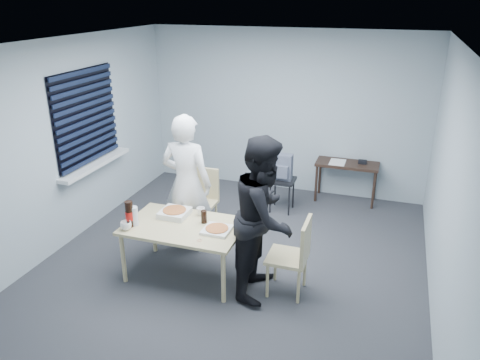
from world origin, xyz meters
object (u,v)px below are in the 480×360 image
(dining_table, at_px, (184,230))
(person_white, at_px, (187,184))
(person_black, at_px, (264,217))
(chair_far, at_px, (202,196))
(mug_b, at_px, (201,211))
(mug_a, at_px, (126,226))
(chair_right, at_px, (295,252))
(side_table, at_px, (347,168))
(backpack, at_px, (283,167))
(soda_bottle, at_px, (130,214))
(stool, at_px, (282,186))

(dining_table, xyz_separation_m, person_white, (-0.23, 0.60, 0.30))
(person_black, bearing_deg, chair_far, 47.94)
(mug_b, bearing_deg, mug_a, -136.73)
(chair_right, relative_size, mug_a, 7.24)
(dining_table, distance_m, side_table, 3.11)
(chair_far, distance_m, person_white, 0.61)
(person_black, bearing_deg, person_white, 63.62)
(chair_far, height_order, backpack, backpack)
(chair_right, height_order, soda_bottle, soda_bottle)
(dining_table, distance_m, chair_far, 1.11)
(chair_right, distance_m, backpack, 2.11)
(person_black, bearing_deg, soda_bottle, 98.82)
(chair_right, bearing_deg, mug_b, 167.85)
(chair_far, relative_size, person_black, 0.50)
(side_table, xyz_separation_m, soda_bottle, (-2.07, -2.94, 0.23))
(person_black, relative_size, stool, 3.48)
(dining_table, distance_m, stool, 2.16)
(person_white, distance_m, stool, 1.77)
(mug_b, bearing_deg, side_table, 59.48)
(person_white, height_order, mug_b, person_white)
(chair_right, bearing_deg, person_black, -176.43)
(backpack, xyz_separation_m, mug_b, (-0.56, -1.74, -0.01))
(soda_bottle, bearing_deg, side_table, 54.84)
(chair_right, xyz_separation_m, backpack, (-0.63, 2.00, 0.18))
(side_table, height_order, stool, side_table)
(side_table, bearing_deg, chair_right, -94.91)
(person_black, bearing_deg, side_table, -12.03)
(chair_far, xyz_separation_m, backpack, (0.89, 0.96, 0.18))
(side_table, bearing_deg, soda_bottle, -125.16)
(stool, relative_size, mug_a, 4.14)
(chair_far, height_order, soda_bottle, soda_bottle)
(chair_right, bearing_deg, backpack, 107.60)
(chair_far, bearing_deg, mug_b, -67.52)
(person_white, relative_size, mug_b, 17.70)
(person_white, xyz_separation_m, mug_b, (0.31, -0.30, -0.19))
(dining_table, bearing_deg, mug_a, -151.84)
(person_black, distance_m, mug_b, 0.92)
(chair_right, distance_m, person_black, 0.51)
(person_black, relative_size, mug_b, 17.70)
(person_white, relative_size, person_black, 1.00)
(chair_far, bearing_deg, chair_right, -34.35)
(side_table, bearing_deg, person_black, -102.03)
(person_black, xyz_separation_m, mug_b, (-0.85, 0.28, -0.19))
(mug_b, bearing_deg, stool, 72.19)
(chair_far, height_order, person_white, person_white)
(side_table, bearing_deg, mug_a, -124.35)
(person_white, distance_m, person_black, 1.30)
(mug_a, relative_size, soda_bottle, 0.41)
(dining_table, distance_m, soda_bottle, 0.63)
(chair_far, height_order, mug_a, chair_far)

